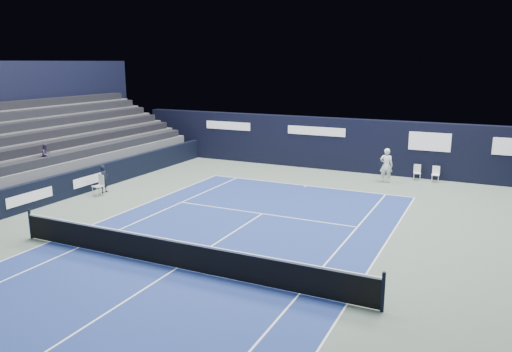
% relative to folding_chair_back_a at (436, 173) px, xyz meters
% --- Properties ---
extents(ground, '(48.00, 48.00, 0.00)m').
position_rel_folding_chair_back_a_xyz_m(ground, '(-5.99, -13.74, -0.49)').
color(ground, '#546458').
rests_on(ground, ground).
extents(court_surface, '(10.97, 23.77, 0.01)m').
position_rel_folding_chair_back_a_xyz_m(court_surface, '(-5.99, -15.74, -0.49)').
color(court_surface, navy).
rests_on(court_surface, ground).
extents(folding_chair_back_a, '(0.39, 0.38, 0.86)m').
position_rel_folding_chair_back_a_xyz_m(folding_chair_back_a, '(0.00, 0.00, 0.00)').
color(folding_chair_back_a, white).
rests_on(folding_chair_back_a, ground).
extents(folding_chair_back_b, '(0.44, 0.43, 0.86)m').
position_rel_folding_chair_back_a_xyz_m(folding_chair_back_b, '(-0.97, 0.06, -0.00)').
color(folding_chair_back_b, silver).
rests_on(folding_chair_back_b, ground).
extents(line_judge_chair, '(0.55, 0.54, 1.02)m').
position_rel_folding_chair_back_a_xyz_m(line_judge_chair, '(-14.37, -10.01, 0.09)').
color(line_judge_chair, silver).
rests_on(line_judge_chair, ground).
extents(line_judge, '(0.36, 0.52, 1.39)m').
position_rel_folding_chair_back_a_xyz_m(line_judge, '(-14.55, -9.48, 0.20)').
color(line_judge, black).
rests_on(line_judge, ground).
extents(court_markings, '(11.03, 23.83, 0.00)m').
position_rel_folding_chair_back_a_xyz_m(court_markings, '(-5.99, -15.74, -0.48)').
color(court_markings, white).
rests_on(court_markings, court_surface).
extents(tennis_net, '(12.90, 0.10, 1.10)m').
position_rel_folding_chair_back_a_xyz_m(tennis_net, '(-5.99, -15.74, 0.02)').
color(tennis_net, black).
rests_on(tennis_net, ground).
extents(back_sponsor_wall, '(26.00, 0.63, 3.10)m').
position_rel_folding_chair_back_a_xyz_m(back_sponsor_wall, '(-5.98, 0.76, 1.06)').
color(back_sponsor_wall, black).
rests_on(back_sponsor_wall, ground).
extents(side_barrier_left, '(0.33, 22.00, 1.20)m').
position_rel_folding_chair_back_a_xyz_m(side_barrier_left, '(-15.49, -9.77, 0.11)').
color(side_barrier_left, black).
rests_on(side_barrier_left, ground).
extents(spectator_stand, '(6.00, 18.00, 6.40)m').
position_rel_folding_chair_back_a_xyz_m(spectator_stand, '(-19.26, -8.75, 1.46)').
color(spectator_stand, '#4D4D50').
rests_on(spectator_stand, ground).
extents(tennis_player, '(0.71, 0.86, 1.86)m').
position_rel_folding_chair_back_a_xyz_m(tennis_player, '(-2.42, -1.27, 0.44)').
color(tennis_player, white).
rests_on(tennis_player, ground).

